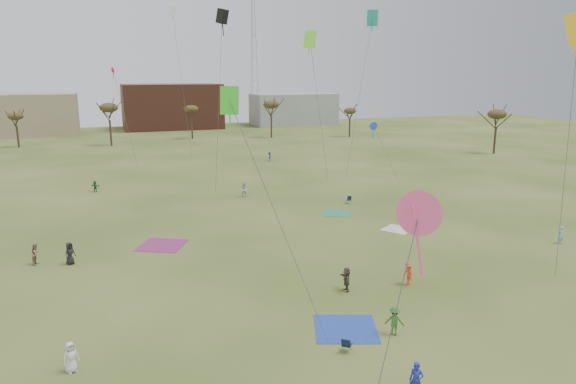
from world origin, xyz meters
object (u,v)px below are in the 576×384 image
object	(u,v)px
flyer_near_left	(71,357)
camp_chair_center	(347,348)
flyer_near_center	(394,321)
flyer_near_right	(416,380)
camp_chair_right	(349,201)
radio_tower	(253,58)

from	to	relation	value
flyer_near_left	camp_chair_center	world-z (taller)	flyer_near_left
flyer_near_center	flyer_near_right	bearing A→B (deg)	101.11
flyer_near_left	flyer_near_center	distance (m)	17.63
flyer_near_center	flyer_near_right	distance (m)	6.05
camp_chair_right	flyer_near_left	bearing A→B (deg)	-84.74
camp_chair_right	radio_tower	world-z (taller)	radio_tower
flyer_near_right	radio_tower	bearing A→B (deg)	116.96
flyer_near_left	flyer_near_center	world-z (taller)	flyer_near_center
flyer_near_center	radio_tower	distance (m)	131.97
camp_chair_center	flyer_near_center	bearing A→B (deg)	-126.65
flyer_near_center	radio_tower	world-z (taller)	radio_tower
flyer_near_left	camp_chair_right	distance (m)	39.35
flyer_near_right	camp_chair_right	xyz separation A→B (m)	(13.64, 34.53, -0.65)
camp_chair_center	flyer_near_right	bearing A→B (deg)	144.21
flyer_near_center	flyer_near_right	world-z (taller)	flyer_near_right
flyer_near_left	radio_tower	xyz separation A→B (m)	(46.16, 125.31, 18.39)
flyer_near_center	radio_tower	xyz separation A→B (m)	(28.67, 127.51, 18.34)
camp_chair_center	camp_chair_right	distance (m)	33.24
flyer_near_right	camp_chair_right	bearing A→B (deg)	108.48
radio_tower	flyer_near_center	bearing A→B (deg)	-102.67
camp_chair_center	radio_tower	size ratio (longest dim) A/B	0.02
camp_chair_center	radio_tower	distance (m)	133.65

